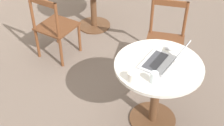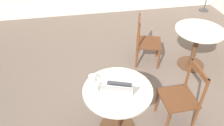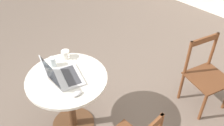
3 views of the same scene
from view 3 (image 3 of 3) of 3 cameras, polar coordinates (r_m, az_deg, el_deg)
The scene contains 7 objects.
ground_plane at distance 3.06m, azimuth 0.87°, elevation -12.11°, with size 16.00×16.00×0.00m, color #66564C.
cafe_table_near at distance 2.62m, azimuth -9.90°, elevation -6.36°, with size 0.81×0.81×0.74m.
chair_mid_left at distance 3.13m, azimuth 20.56°, elevation -2.56°, with size 0.54×0.54×0.88m.
laptop at distance 2.44m, azimuth -11.15°, elevation -2.82°, with size 0.43×0.43×0.23m.
mouse at distance 2.29m, azimuth -8.06°, elevation -6.93°, with size 0.06×0.10×0.03m.
mug at distance 2.71m, azimuth -10.57°, elevation 1.97°, with size 0.12×0.09×0.09m.
drinking_glass at distance 2.63m, azimuth -13.42°, elevation 0.28°, with size 0.07×0.07×0.10m.
Camera 3 is at (1.35, -1.36, 2.39)m, focal length 40.00 mm.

